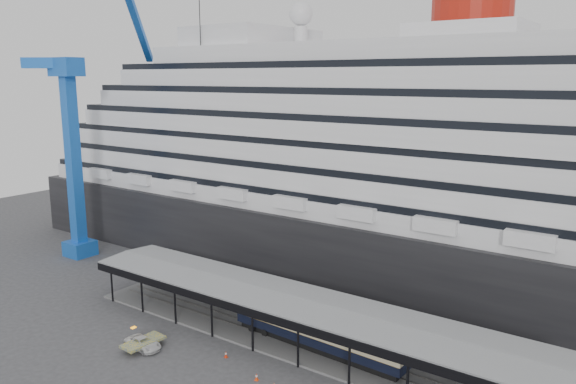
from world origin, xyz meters
name	(u,v)px	position (x,y,z in m)	size (l,w,h in m)	color
ground	(269,362)	(0.00, 0.00, 0.00)	(200.00, 200.00, 0.00)	#3B3B3D
cruise_ship	(407,149)	(0.05, 32.00, 18.35)	(130.00, 30.00, 43.90)	black
platform_canopy	(297,323)	(0.00, 5.00, 2.36)	(56.00, 9.18, 5.30)	slate
crane_blue	(78,132)	(-45.11, 10.62, 19.96)	(22.63, 19.19, 47.60)	blue
port_truck	(143,343)	(-12.70, -5.43, 0.62)	(2.05, 4.44, 1.23)	silver
pullman_carriage	(317,328)	(2.54, 5.00, 2.46)	(20.57, 3.56, 20.10)	black
traffic_cone_left	(226,354)	(-4.27, -1.77, 0.34)	(0.39, 0.39, 0.69)	red
traffic_cone_right	(256,377)	(1.08, -3.44, 0.35)	(0.42, 0.42, 0.71)	#F63C0D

